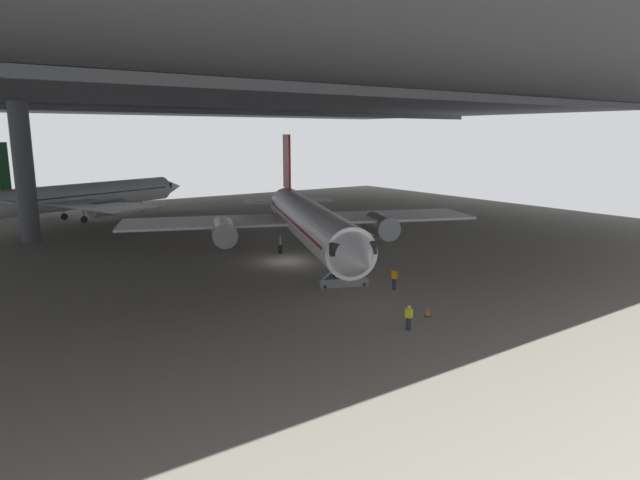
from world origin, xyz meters
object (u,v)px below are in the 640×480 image
at_px(airplane_main, 309,221).
at_px(crew_worker_near_nose, 409,316).
at_px(airplane_distant, 85,196).
at_px(traffic_cone_orange, 428,312).
at_px(boarding_stairs, 343,276).
at_px(crew_worker_by_stairs, 394,277).
at_px(baggage_tug, 365,233).

xyz_separation_m(airplane_main, crew_worker_near_nose, (-6.20, -20.33, -2.60)).
height_order(airplane_distant, traffic_cone_orange, airplane_distant).
height_order(boarding_stairs, crew_worker_by_stairs, boarding_stairs).
relative_size(crew_worker_near_nose, baggage_tug, 0.73).
height_order(boarding_stairs, traffic_cone_orange, boarding_stairs).
bearing_deg(airplane_distant, crew_worker_by_stairs, -77.05).
xyz_separation_m(crew_worker_near_nose, airplane_distant, (-6.46, 57.90, 2.42)).
bearing_deg(boarding_stairs, baggage_tug, 45.92).
distance_m(airplane_main, crew_worker_near_nose, 21.41).
bearing_deg(baggage_tug, boarding_stairs, -134.08).
xyz_separation_m(boarding_stairs, crew_worker_by_stairs, (2.38, -3.37, 0.28)).
bearing_deg(boarding_stairs, airplane_distant, 101.10).
bearing_deg(airplane_main, crew_worker_by_stairs, -94.14).
distance_m(crew_worker_by_stairs, airplane_distant, 52.25).
relative_size(airplane_main, traffic_cone_orange, 60.40).
bearing_deg(traffic_cone_orange, crew_worker_by_stairs, 68.29).
height_order(crew_worker_near_nose, traffic_cone_orange, crew_worker_near_nose).
height_order(traffic_cone_orange, baggage_tug, baggage_tug).
xyz_separation_m(airplane_main, airplane_distant, (-12.66, 37.56, -0.17)).
relative_size(crew_worker_near_nose, airplane_distant, 0.05).
bearing_deg(baggage_tug, airplane_distant, 126.09).
relative_size(airplane_distant, baggage_tug, 14.90).
xyz_separation_m(crew_worker_near_nose, crew_worker_by_stairs, (5.23, 7.02, 0.10)).
distance_m(boarding_stairs, traffic_cone_orange, 9.23).
relative_size(traffic_cone_orange, baggage_tug, 0.27).
height_order(crew_worker_by_stairs, baggage_tug, crew_worker_by_stairs).
relative_size(airplane_distant, traffic_cone_orange, 55.03).
relative_size(airplane_main, crew_worker_by_stairs, 20.50).
distance_m(crew_worker_near_nose, airplane_distant, 58.31).
height_order(crew_worker_by_stairs, airplane_distant, airplane_distant).
relative_size(airplane_main, crew_worker_near_nose, 22.51).
relative_size(crew_worker_near_nose, traffic_cone_orange, 2.68).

